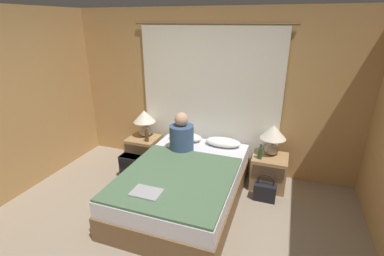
{
  "coord_description": "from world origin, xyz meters",
  "views": [
    {
      "loc": [
        1.17,
        -2.11,
        2.31
      ],
      "look_at": [
        0.0,
        1.16,
        0.96
      ],
      "focal_mm": 26.0,
      "sensor_mm": 36.0,
      "label": 1
    }
  ],
  "objects_px": {
    "beer_bottle_on_left_stand": "(147,136)",
    "backpack_on_floor": "(131,165)",
    "lamp_right": "(273,135)",
    "laptop_on_bed": "(146,192)",
    "pillow_left": "(185,137)",
    "handbag_on_floor": "(265,191)",
    "beer_bottle_on_right_stand": "(260,153)",
    "pillow_right": "(223,142)",
    "person_left_in_bed": "(182,135)",
    "lamp_left": "(144,119)",
    "bed": "(184,185)",
    "nightstand_right": "(269,171)",
    "nightstand_left": "(144,151)"
  },
  "relations": [
    {
      "from": "pillow_left",
      "to": "pillow_right",
      "type": "distance_m",
      "value": 0.62
    },
    {
      "from": "lamp_left",
      "to": "handbag_on_floor",
      "type": "distance_m",
      "value": 2.2
    },
    {
      "from": "nightstand_left",
      "to": "laptop_on_bed",
      "type": "height_order",
      "value": "laptop_on_bed"
    },
    {
      "from": "person_left_in_bed",
      "to": "bed",
      "type": "bearing_deg",
      "value": -65.58
    },
    {
      "from": "lamp_right",
      "to": "pillow_left",
      "type": "distance_m",
      "value": 1.36
    },
    {
      "from": "lamp_right",
      "to": "laptop_on_bed",
      "type": "height_order",
      "value": "lamp_right"
    },
    {
      "from": "lamp_left",
      "to": "lamp_right",
      "type": "bearing_deg",
      "value": 0.0
    },
    {
      "from": "lamp_right",
      "to": "pillow_right",
      "type": "relative_size",
      "value": 0.82
    },
    {
      "from": "lamp_right",
      "to": "laptop_on_bed",
      "type": "distance_m",
      "value": 1.98
    },
    {
      "from": "nightstand_left",
      "to": "backpack_on_floor",
      "type": "xyz_separation_m",
      "value": [
        0.03,
        -0.46,
        -0.03
      ]
    },
    {
      "from": "lamp_right",
      "to": "handbag_on_floor",
      "type": "distance_m",
      "value": 0.79
    },
    {
      "from": "laptop_on_bed",
      "to": "handbag_on_floor",
      "type": "height_order",
      "value": "laptop_on_bed"
    },
    {
      "from": "beer_bottle_on_left_stand",
      "to": "handbag_on_floor",
      "type": "bearing_deg",
      "value": -7.66
    },
    {
      "from": "beer_bottle_on_left_stand",
      "to": "backpack_on_floor",
      "type": "height_order",
      "value": "beer_bottle_on_left_stand"
    },
    {
      "from": "pillow_left",
      "to": "beer_bottle_on_right_stand",
      "type": "bearing_deg",
      "value": -8.93
    },
    {
      "from": "bed",
      "to": "laptop_on_bed",
      "type": "relative_size",
      "value": 6.25
    },
    {
      "from": "beer_bottle_on_left_stand",
      "to": "lamp_right",
      "type": "bearing_deg",
      "value": 5.66
    },
    {
      "from": "nightstand_left",
      "to": "pillow_left",
      "type": "xyz_separation_m",
      "value": [
        0.72,
        0.08,
        0.33
      ]
    },
    {
      "from": "person_left_in_bed",
      "to": "nightstand_right",
      "type": "bearing_deg",
      "value": 12.0
    },
    {
      "from": "pillow_right",
      "to": "handbag_on_floor",
      "type": "relative_size",
      "value": 1.4
    },
    {
      "from": "nightstand_right",
      "to": "beer_bottle_on_right_stand",
      "type": "height_order",
      "value": "beer_bottle_on_right_stand"
    },
    {
      "from": "bed",
      "to": "nightstand_right",
      "type": "distance_m",
      "value": 1.29
    },
    {
      "from": "lamp_left",
      "to": "pillow_right",
      "type": "distance_m",
      "value": 1.36
    },
    {
      "from": "pillow_right",
      "to": "bed",
      "type": "bearing_deg",
      "value": -109.93
    },
    {
      "from": "bed",
      "to": "handbag_on_floor",
      "type": "distance_m",
      "value": 1.11
    },
    {
      "from": "pillow_left",
      "to": "person_left_in_bed",
      "type": "bearing_deg",
      "value": -77.08
    },
    {
      "from": "nightstand_right",
      "to": "laptop_on_bed",
      "type": "height_order",
      "value": "laptop_on_bed"
    },
    {
      "from": "bed",
      "to": "lamp_left",
      "type": "bearing_deg",
      "value": 140.24
    },
    {
      "from": "lamp_right",
      "to": "person_left_in_bed",
      "type": "height_order",
      "value": "person_left_in_bed"
    },
    {
      "from": "pillow_left",
      "to": "backpack_on_floor",
      "type": "bearing_deg",
      "value": -141.91
    },
    {
      "from": "lamp_right",
      "to": "person_left_in_bed",
      "type": "bearing_deg",
      "value": -164.45
    },
    {
      "from": "pillow_left",
      "to": "handbag_on_floor",
      "type": "xyz_separation_m",
      "value": [
        1.33,
        -0.45,
        -0.44
      ]
    },
    {
      "from": "pillow_right",
      "to": "backpack_on_floor",
      "type": "xyz_separation_m",
      "value": [
        -1.31,
        -0.54,
        -0.36
      ]
    },
    {
      "from": "nightstand_left",
      "to": "lamp_left",
      "type": "height_order",
      "value": "lamp_left"
    },
    {
      "from": "nightstand_right",
      "to": "laptop_on_bed",
      "type": "xyz_separation_m",
      "value": [
        -1.2,
        -1.47,
        0.31
      ]
    },
    {
      "from": "pillow_right",
      "to": "lamp_left",
      "type": "bearing_deg",
      "value": 179.89
    },
    {
      "from": "nightstand_left",
      "to": "pillow_right",
      "type": "distance_m",
      "value": 1.38
    },
    {
      "from": "person_left_in_bed",
      "to": "beer_bottle_on_left_stand",
      "type": "xyz_separation_m",
      "value": [
        -0.67,
        0.16,
        -0.17
      ]
    },
    {
      "from": "pillow_right",
      "to": "handbag_on_floor",
      "type": "distance_m",
      "value": 0.95
    },
    {
      "from": "beer_bottle_on_left_stand",
      "to": "pillow_right",
      "type": "bearing_deg",
      "value": 8.87
    },
    {
      "from": "pillow_left",
      "to": "person_left_in_bed",
      "type": "distance_m",
      "value": 0.4
    },
    {
      "from": "lamp_right",
      "to": "beer_bottle_on_right_stand",
      "type": "xyz_separation_m",
      "value": [
        -0.14,
        -0.19,
        -0.21
      ]
    },
    {
      "from": "lamp_left",
      "to": "beer_bottle_on_left_stand",
      "type": "bearing_deg",
      "value": -55.41
    },
    {
      "from": "bed",
      "to": "pillow_left",
      "type": "height_order",
      "value": "pillow_left"
    },
    {
      "from": "bed",
      "to": "laptop_on_bed",
      "type": "xyz_separation_m",
      "value": [
        -0.17,
        -0.7,
        0.3
      ]
    },
    {
      "from": "beer_bottle_on_left_stand",
      "to": "backpack_on_floor",
      "type": "bearing_deg",
      "value": -106.65
    },
    {
      "from": "nightstand_right",
      "to": "pillow_left",
      "type": "relative_size",
      "value": 0.9
    },
    {
      "from": "nightstand_left",
      "to": "handbag_on_floor",
      "type": "xyz_separation_m",
      "value": [
        2.05,
        -0.37,
        -0.11
      ]
    },
    {
      "from": "beer_bottle_on_right_stand",
      "to": "handbag_on_floor",
      "type": "bearing_deg",
      "value": -63.17
    },
    {
      "from": "lamp_left",
      "to": "pillow_left",
      "type": "bearing_deg",
      "value": -0.21
    }
  ]
}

